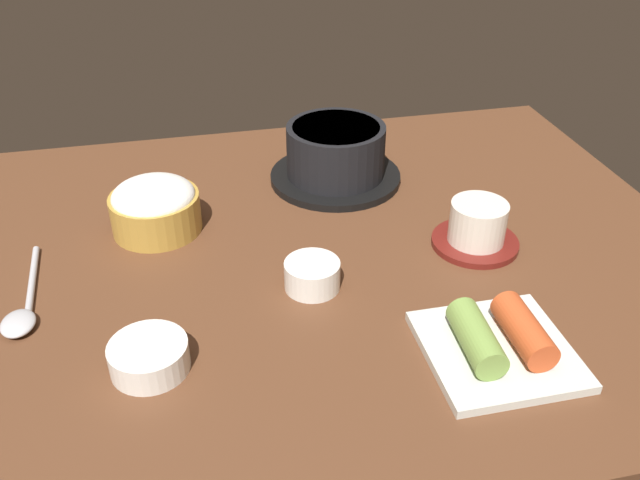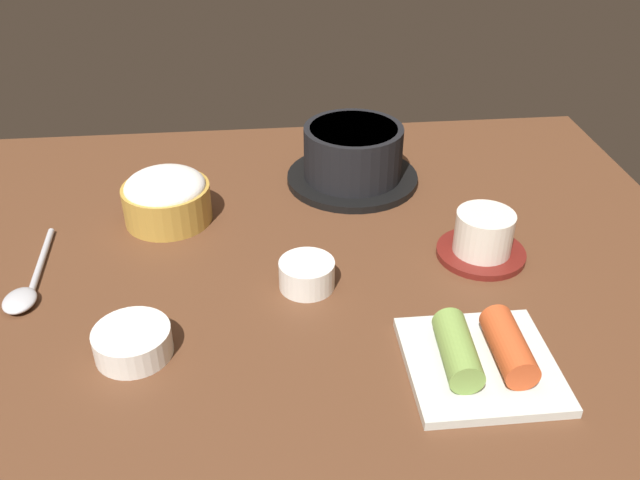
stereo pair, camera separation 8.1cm
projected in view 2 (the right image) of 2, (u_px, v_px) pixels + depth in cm
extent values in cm
cube|color=#56331E|center=(302.00, 259.00, 84.36)|extent=(100.00, 76.00, 2.00)
cylinder|color=black|center=(352.00, 178.00, 99.08)|extent=(18.98, 18.98, 1.06)
cylinder|color=black|center=(353.00, 152.00, 96.76)|extent=(14.09, 14.09, 7.40)
cylinder|color=#D15619|center=(354.00, 130.00, 94.90)|extent=(12.40, 12.40, 0.60)
cylinder|color=#B78C38|center=(167.00, 203.00, 89.05)|extent=(11.41, 11.41, 4.95)
ellipsoid|color=white|center=(165.00, 187.00, 87.69)|extent=(10.50, 10.50, 3.99)
cylinder|color=maroon|center=(481.00, 253.00, 83.03)|extent=(10.83, 10.83, 0.80)
cylinder|color=silver|center=(484.00, 232.00, 81.41)|extent=(7.01, 7.01, 5.13)
cylinder|color=#C6D18C|center=(486.00, 216.00, 80.17)|extent=(5.96, 5.96, 0.40)
cylinder|color=white|center=(303.00, 275.00, 77.12)|extent=(6.38, 6.38, 3.31)
cylinder|color=brown|center=(303.00, 265.00, 76.38)|extent=(5.23, 5.23, 0.50)
cube|color=silver|center=(480.00, 364.00, 66.54)|extent=(14.45, 14.45, 1.00)
cylinder|color=#7A9E47|center=(457.00, 350.00, 65.14)|extent=(3.82, 8.84, 3.36)
cylinder|color=#C64C23|center=(509.00, 346.00, 65.56)|extent=(3.49, 8.72, 3.36)
cylinder|color=white|center=(133.00, 342.00, 67.81)|extent=(7.79, 7.79, 2.97)
cylinder|color=brown|center=(131.00, 333.00, 67.16)|extent=(6.39, 6.39, 0.50)
cylinder|color=#B7B7BC|center=(41.00, 263.00, 81.14)|extent=(1.60, 15.15, 0.80)
ellipsoid|color=#B7B7BC|center=(20.00, 301.00, 74.64)|extent=(3.60, 4.68, 1.26)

